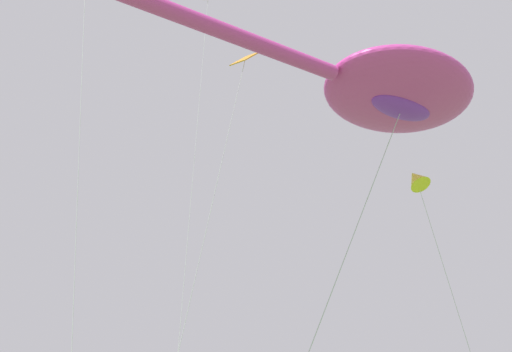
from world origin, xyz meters
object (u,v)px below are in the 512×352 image
(big_show_kite, at_px, (391,91))
(small_kite_tiny_distant, at_px, (204,42))
(small_kite_bird_shape, at_px, (242,71))
(small_kite_streamer_purple, at_px, (417,180))

(big_show_kite, relative_size, small_kite_tiny_distant, 0.59)
(big_show_kite, relative_size, small_kite_bird_shape, 0.90)
(small_kite_bird_shape, bearing_deg, small_kite_tiny_distant, -83.55)
(big_show_kite, height_order, small_kite_streamer_purple, big_show_kite)
(small_kite_streamer_purple, distance_m, small_kite_tiny_distant, 12.67)
(small_kite_bird_shape, bearing_deg, small_kite_streamer_purple, 172.74)
(small_kite_streamer_purple, xyz_separation_m, small_kite_bird_shape, (-6.20, 2.91, 3.78))
(small_kite_bird_shape, xyz_separation_m, small_kite_tiny_distant, (0.87, 4.29, 5.17))
(big_show_kite, xyz_separation_m, small_kite_tiny_distant, (-2.13, 8.64, 7.23))
(small_kite_streamer_purple, bearing_deg, big_show_kite, -148.19)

